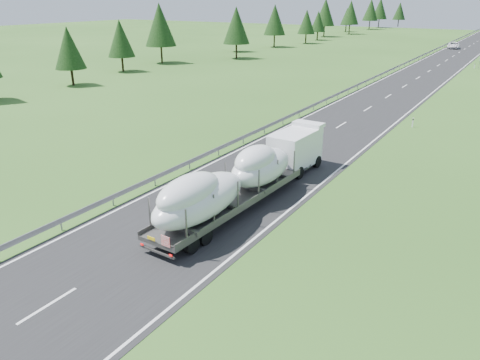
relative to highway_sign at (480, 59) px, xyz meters
The scene contains 7 objects.
ground 80.34m from the highway_sign, 95.14° to the right, with size 400.00×400.00×0.00m, color #2C541C.
road_surface 21.33m from the highway_sign, 109.80° to the left, with size 10.00×400.00×0.02m, color black.
guardrail 23.57m from the highway_sign, 122.08° to the left, with size 0.10×400.00×0.76m.
highway_sign is the anchor object (origin of this frame).
tree_line_left 55.59m from the highway_sign, 158.52° to the left, with size 14.73×241.72×12.20m.
boat_truck 75.69m from the highway_sign, 94.12° to the right, with size 3.21×18.40×3.70m.
distant_van 38.25m from the highway_sign, 105.15° to the left, with size 2.73×5.93×1.65m, color white.
Camera 1 is at (15.93, -18.96, 12.46)m, focal length 35.00 mm.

